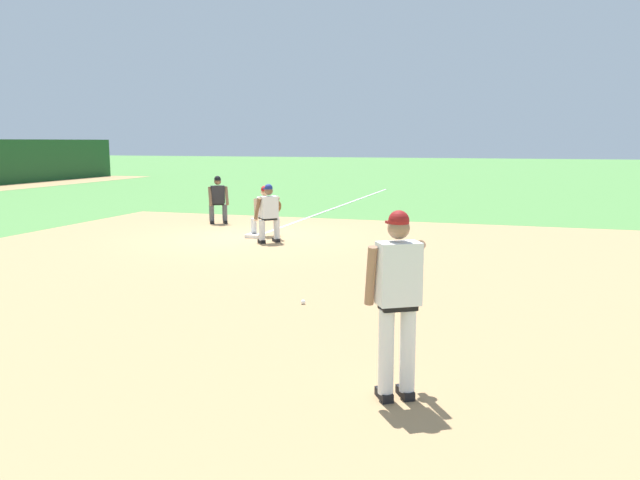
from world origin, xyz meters
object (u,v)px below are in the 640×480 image
Objects in this scene: first_base_bag at (254,236)px; baserunner at (269,211)px; baseball at (303,302)px; first_baseman at (266,209)px; pitcher at (398,293)px; umpire at (218,198)px.

baserunner is at bearing -133.39° from first_base_bag.
first_baseman reaches higher than baseball.
first_base_bag is 0.26× the size of baserunner.
pitcher reaches higher than first_baseman.
first_base_bag is 0.28× the size of first_baseman.
pitcher is 10.76m from first_baseman.
baseball is 7.11m from first_baseman.
pitcher is (-3.09, -2.03, 1.02)m from baseball.
baseball is at bearing -152.94° from baserunner.
pitcher is (-9.11, -5.47, 1.01)m from first_base_bag.
umpire is (1.96, 2.38, 0.06)m from first_baseman.
first_base_bag is 0.78m from first_baseman.
pitcher is at bearing -146.66° from baseball.
first_baseman is (0.28, -0.23, 0.69)m from first_base_bag.
first_base_bag is 6.93m from baseball.
baseball is 10.01m from umpire.
umpire reaches higher than baseball.
pitcher is 1.27× the size of baserunner.
baseball is 0.05× the size of baserunner.
first_base_bag is 1.22m from baserunner.
pitcher is at bearing -149.01° from first_base_bag.
pitcher is 13.68m from umpire.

